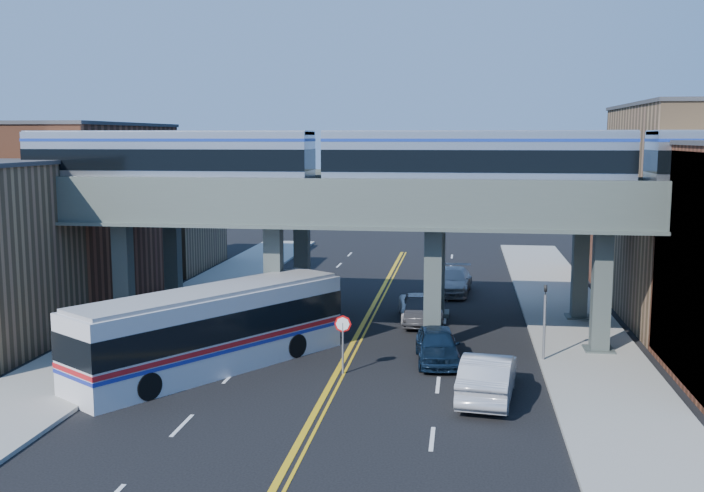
{
  "coord_description": "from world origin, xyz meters",
  "views": [
    {
      "loc": [
        5.41,
        -29.97,
        10.33
      ],
      "look_at": [
        0.31,
        5.74,
        5.3
      ],
      "focal_mm": 40.0,
      "sensor_mm": 36.0,
      "label": 1
    }
  ],
  "objects_px": {
    "transit_bus": "(213,330)",
    "car_lane_a": "(437,345)",
    "traffic_signal": "(545,314)",
    "car_lane_d": "(452,281)",
    "car_parked_curb": "(488,376)",
    "car_lane_b": "(421,311)",
    "stop_sign": "(343,335)",
    "transit_train": "(475,161)",
    "car_lane_c": "(420,307)"
  },
  "relations": [
    {
      "from": "transit_bus",
      "to": "car_lane_a",
      "type": "distance_m",
      "value": 10.26
    },
    {
      "from": "traffic_signal",
      "to": "car_lane_a",
      "type": "relative_size",
      "value": 0.86
    },
    {
      "from": "car_lane_d",
      "to": "transit_bus",
      "type": "bearing_deg",
      "value": -113.88
    },
    {
      "from": "traffic_signal",
      "to": "car_lane_a",
      "type": "height_order",
      "value": "traffic_signal"
    },
    {
      "from": "traffic_signal",
      "to": "car_parked_curb",
      "type": "height_order",
      "value": "traffic_signal"
    },
    {
      "from": "car_lane_b",
      "to": "traffic_signal",
      "type": "bearing_deg",
      "value": -46.98
    },
    {
      "from": "stop_sign",
      "to": "car_parked_curb",
      "type": "distance_m",
      "value": 6.71
    },
    {
      "from": "transit_train",
      "to": "stop_sign",
      "type": "relative_size",
      "value": 17.07
    },
    {
      "from": "stop_sign",
      "to": "transit_bus",
      "type": "bearing_deg",
      "value": -178.52
    },
    {
      "from": "transit_train",
      "to": "car_lane_a",
      "type": "xyz_separation_m",
      "value": [
        -1.57,
        -2.62,
        -8.36
      ]
    },
    {
      "from": "car_parked_curb",
      "to": "car_lane_a",
      "type": "bearing_deg",
      "value": -58.96
    },
    {
      "from": "car_parked_curb",
      "to": "transit_train",
      "type": "bearing_deg",
      "value": -78.61
    },
    {
      "from": "transit_train",
      "to": "car_lane_a",
      "type": "bearing_deg",
      "value": -120.97
    },
    {
      "from": "transit_train",
      "to": "transit_bus",
      "type": "relative_size",
      "value": 3.46
    },
    {
      "from": "traffic_signal",
      "to": "car_lane_d",
      "type": "distance_m",
      "value": 16.42
    },
    {
      "from": "traffic_signal",
      "to": "transit_train",
      "type": "bearing_deg",
      "value": 148.61
    },
    {
      "from": "car_parked_curb",
      "to": "transit_bus",
      "type": "bearing_deg",
      "value": -3.75
    },
    {
      "from": "traffic_signal",
      "to": "car_lane_b",
      "type": "xyz_separation_m",
      "value": [
        -6.03,
        6.75,
        -1.57
      ]
    },
    {
      "from": "car_lane_d",
      "to": "car_parked_curb",
      "type": "relative_size",
      "value": 1.02
    },
    {
      "from": "car_lane_b",
      "to": "car_parked_curb",
      "type": "bearing_deg",
      "value": -73.47
    },
    {
      "from": "car_lane_b",
      "to": "transit_train",
      "type": "bearing_deg",
      "value": -58.67
    },
    {
      "from": "car_lane_c",
      "to": "car_parked_curb",
      "type": "height_order",
      "value": "car_parked_curb"
    },
    {
      "from": "car_lane_c",
      "to": "traffic_signal",
      "type": "bearing_deg",
      "value": -59.28
    },
    {
      "from": "stop_sign",
      "to": "car_lane_d",
      "type": "height_order",
      "value": "stop_sign"
    },
    {
      "from": "car_lane_a",
      "to": "car_parked_curb",
      "type": "distance_m",
      "value": 5.27
    },
    {
      "from": "car_lane_b",
      "to": "car_parked_curb",
      "type": "relative_size",
      "value": 0.8
    },
    {
      "from": "transit_bus",
      "to": "car_lane_b",
      "type": "bearing_deg",
      "value": -7.71
    },
    {
      "from": "car_lane_d",
      "to": "car_parked_curb",
      "type": "height_order",
      "value": "car_parked_curb"
    },
    {
      "from": "transit_bus",
      "to": "car_lane_c",
      "type": "xyz_separation_m",
      "value": [
        8.61,
        11.09,
        -1.11
      ]
    },
    {
      "from": "traffic_signal",
      "to": "car_lane_c",
      "type": "height_order",
      "value": "traffic_signal"
    },
    {
      "from": "transit_train",
      "to": "transit_bus",
      "type": "height_order",
      "value": "transit_train"
    },
    {
      "from": "transit_train",
      "to": "transit_bus",
      "type": "xyz_separation_m",
      "value": [
        -11.47,
        -5.15,
        -7.38
      ]
    },
    {
      "from": "stop_sign",
      "to": "transit_bus",
      "type": "height_order",
      "value": "transit_bus"
    },
    {
      "from": "car_lane_b",
      "to": "car_lane_a",
      "type": "bearing_deg",
      "value": -79.67
    },
    {
      "from": "transit_bus",
      "to": "car_parked_curb",
      "type": "height_order",
      "value": "transit_bus"
    },
    {
      "from": "transit_train",
      "to": "car_parked_curb",
      "type": "bearing_deg",
      "value": -85.55
    },
    {
      "from": "car_lane_a",
      "to": "car_lane_b",
      "type": "xyz_separation_m",
      "value": [
        -1.18,
        7.37,
        -0.08
      ]
    },
    {
      "from": "transit_train",
      "to": "car_lane_c",
      "type": "distance_m",
      "value": 10.74
    },
    {
      "from": "stop_sign",
      "to": "car_lane_a",
      "type": "distance_m",
      "value": 4.79
    },
    {
      "from": "car_lane_c",
      "to": "car_parked_curb",
      "type": "relative_size",
      "value": 0.89
    },
    {
      "from": "car_lane_c",
      "to": "transit_train",
      "type": "bearing_deg",
      "value": -71.29
    },
    {
      "from": "car_lane_b",
      "to": "car_lane_d",
      "type": "bearing_deg",
      "value": 81.13
    },
    {
      "from": "transit_bus",
      "to": "car_lane_a",
      "type": "relative_size",
      "value": 2.72
    },
    {
      "from": "traffic_signal",
      "to": "car_lane_b",
      "type": "bearing_deg",
      "value": 131.77
    },
    {
      "from": "car_lane_d",
      "to": "car_lane_a",
      "type": "bearing_deg",
      "value": -86.74
    },
    {
      "from": "stop_sign",
      "to": "traffic_signal",
      "type": "relative_size",
      "value": 0.64
    },
    {
      "from": "transit_bus",
      "to": "car_lane_b",
      "type": "distance_m",
      "value": 13.23
    },
    {
      "from": "traffic_signal",
      "to": "car_lane_a",
      "type": "distance_m",
      "value": 5.11
    },
    {
      "from": "traffic_signal",
      "to": "transit_bus",
      "type": "bearing_deg",
      "value": -167.93
    },
    {
      "from": "car_lane_a",
      "to": "car_lane_b",
      "type": "height_order",
      "value": "car_lane_a"
    }
  ]
}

